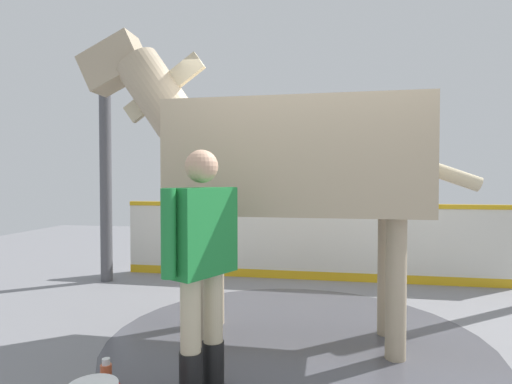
# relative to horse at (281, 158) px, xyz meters

# --- Properties ---
(ground_plane) EXTENTS (16.00, 16.00, 0.02)m
(ground_plane) POSITION_rel_horse_xyz_m (0.05, 0.34, -1.61)
(ground_plane) COLOR gray
(wet_patch) EXTENTS (3.31, 3.31, 0.00)m
(wet_patch) POSITION_rel_horse_xyz_m (0.00, 0.13, -1.60)
(wet_patch) COLOR #4C4C54
(wet_patch) RESTS_ON ground
(barrier_wall) EXTENTS (0.17, 5.40, 1.09)m
(barrier_wall) POSITION_rel_horse_xyz_m (-2.20, 0.17, -1.10)
(barrier_wall) COLOR silver
(barrier_wall) RESTS_ON ground
(roof_post_near) EXTENTS (0.16, 0.16, 2.86)m
(roof_post_near) POSITION_rel_horse_xyz_m (-1.66, -2.61, -0.17)
(roof_post_near) COLOR #4C4C51
(roof_post_near) RESTS_ON ground
(horse) EXTENTS (0.97, 3.55, 2.78)m
(horse) POSITION_rel_horse_xyz_m (0.00, 0.00, 0.00)
(horse) COLOR tan
(horse) RESTS_ON ground
(handler) EXTENTS (0.59, 0.41, 1.61)m
(handler) POSITION_rel_horse_xyz_m (1.03, -0.41, -0.69)
(handler) COLOR black
(handler) RESTS_ON ground
(bottle_spray) EXTENTS (0.07, 0.07, 0.23)m
(bottle_spray) POSITION_rel_horse_xyz_m (1.11, -1.05, -1.50)
(bottle_spray) COLOR #CC5933
(bottle_spray) RESTS_ON ground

